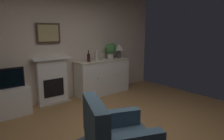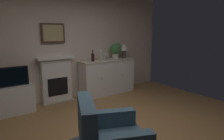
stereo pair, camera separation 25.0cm
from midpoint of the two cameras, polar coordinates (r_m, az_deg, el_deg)
The scene contains 13 objects.
ground_plane at distance 3.47m, azimuth 7.12°, elevation -19.14°, with size 5.90×4.89×0.10m, color #9E7042.
wall_rear at distance 5.05m, azimuth -11.32°, elevation 7.31°, with size 5.90×0.06×2.75m, color beige.
fireplace_unit at distance 4.92m, azimuth -14.31°, elevation -2.67°, with size 0.87×0.30×1.10m.
framed_picture at distance 4.82m, azimuth -15.14°, elevation 10.21°, with size 0.55×0.04×0.45m.
sideboard_cabinet at distance 5.40m, azimuth -0.01°, elevation -1.94°, with size 1.55×0.49×0.93m.
table_lamp at distance 5.64m, azimuth 4.83°, elevation 6.24°, with size 0.26×0.26×0.40m.
wine_bottle at distance 5.04m, azimuth -4.13°, elevation 3.70°, with size 0.08×0.08×0.29m.
wine_glass_left at distance 5.22m, azimuth -0.40°, elevation 4.15°, with size 0.07×0.07×0.16m.
wine_glass_center at distance 5.33m, azimuth 0.22°, elevation 4.29°, with size 0.07×0.07×0.16m.
vase_decorative at distance 5.13m, azimuth -1.77°, elevation 4.22°, with size 0.11×0.11×0.28m.
tv_cabinet at distance 4.59m, azimuth -24.92°, elevation -7.70°, with size 0.75×0.42×0.58m.
tv_set at distance 4.45m, azimuth -25.38°, elevation -1.75°, with size 0.62×0.07×0.40m.
potted_plant_small at distance 5.51m, azimuth 2.40°, elevation 5.92°, with size 0.30×0.30×0.43m.
Camera 2 is at (-1.94, -2.27, 1.70)m, focal length 31.79 mm.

